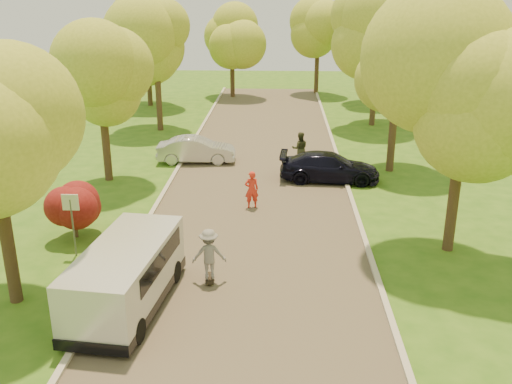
% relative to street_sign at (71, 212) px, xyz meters
% --- Properties ---
extents(ground, '(100.00, 100.00, 0.00)m').
position_rel_street_sign_xyz_m(ground, '(5.80, -4.00, -1.56)').
color(ground, '#2E6016').
rests_on(ground, ground).
extents(road, '(8.00, 60.00, 0.01)m').
position_rel_street_sign_xyz_m(road, '(5.80, 4.00, -1.56)').
color(road, '#4C4438').
rests_on(road, ground).
extents(curb_left, '(0.18, 60.00, 0.12)m').
position_rel_street_sign_xyz_m(curb_left, '(1.75, 4.00, -1.50)').
color(curb_left, '#B2AD9E').
rests_on(curb_left, ground).
extents(curb_right, '(0.18, 60.00, 0.12)m').
position_rel_street_sign_xyz_m(curb_right, '(9.85, 4.00, -1.50)').
color(curb_right, '#B2AD9E').
rests_on(curb_right, ground).
extents(street_sign, '(0.55, 0.06, 2.17)m').
position_rel_street_sign_xyz_m(street_sign, '(0.00, 0.00, 0.00)').
color(street_sign, '#59595E').
rests_on(street_sign, ground).
extents(red_shrub, '(1.70, 1.70, 1.95)m').
position_rel_street_sign_xyz_m(red_shrub, '(-0.50, 1.50, -0.47)').
color(red_shrub, '#382619').
rests_on(red_shrub, ground).
extents(tree_l_midb, '(4.30, 4.20, 6.62)m').
position_rel_street_sign_xyz_m(tree_l_midb, '(-1.01, 8.00, 3.02)').
color(tree_l_midb, '#382619').
rests_on(tree_l_midb, ground).
extents(tree_l_far, '(4.92, 4.80, 7.79)m').
position_rel_street_sign_xyz_m(tree_l_far, '(-0.59, 18.00, 3.90)').
color(tree_l_far, '#382619').
rests_on(tree_l_far, ground).
extents(tree_r_mida, '(5.13, 5.00, 7.95)m').
position_rel_street_sign_xyz_m(tree_r_mida, '(12.82, 1.00, 3.97)').
color(tree_r_mida, '#382619').
rests_on(tree_r_mida, ground).
extents(tree_r_midb, '(4.51, 4.40, 7.01)m').
position_rel_street_sign_xyz_m(tree_r_midb, '(12.40, 10.00, 3.32)').
color(tree_r_midb, '#382619').
rests_on(tree_r_midb, ground).
extents(tree_r_far, '(5.33, 5.20, 8.34)m').
position_rel_street_sign_xyz_m(tree_r_far, '(13.03, 20.00, 4.27)').
color(tree_r_far, '#382619').
rests_on(tree_r_far, ground).
extents(tree_bg_a, '(5.12, 5.00, 7.72)m').
position_rel_street_sign_xyz_m(tree_bg_a, '(-2.98, 26.00, 3.75)').
color(tree_bg_a, '#382619').
rests_on(tree_bg_a, ground).
extents(tree_bg_b, '(5.12, 5.00, 7.95)m').
position_rel_street_sign_xyz_m(tree_bg_b, '(14.02, 28.00, 3.97)').
color(tree_bg_b, '#382619').
rests_on(tree_bg_b, ground).
extents(tree_bg_c, '(4.92, 4.80, 7.33)m').
position_rel_street_sign_xyz_m(tree_bg_c, '(3.01, 30.00, 3.46)').
color(tree_bg_c, '#382619').
rests_on(tree_bg_c, ground).
extents(tree_bg_d, '(5.12, 5.00, 7.72)m').
position_rel_street_sign_xyz_m(tree_bg_d, '(10.02, 32.00, 3.75)').
color(tree_bg_d, '#382619').
rests_on(tree_bg_d, ground).
extents(minivan, '(2.49, 5.13, 1.84)m').
position_rel_street_sign_xyz_m(minivan, '(2.60, -3.14, -0.59)').
color(minivan, silver).
rests_on(minivan, ground).
extents(silver_sedan, '(4.05, 1.57, 1.31)m').
position_rel_street_sign_xyz_m(silver_sedan, '(2.50, 11.04, -0.91)').
color(silver_sedan, '#B8B7BD').
rests_on(silver_sedan, ground).
extents(dark_sedan, '(4.70, 2.16, 1.33)m').
position_rel_street_sign_xyz_m(dark_sedan, '(9.10, 8.30, -0.90)').
color(dark_sedan, black).
rests_on(dark_sedan, ground).
extents(longboard, '(0.32, 0.84, 0.10)m').
position_rel_street_sign_xyz_m(longboard, '(4.71, -1.59, -1.47)').
color(longboard, black).
rests_on(longboard, ground).
extents(skateboarder, '(1.09, 0.71, 1.60)m').
position_rel_street_sign_xyz_m(skateboarder, '(4.71, -1.59, -0.66)').
color(skateboarder, gray).
rests_on(skateboarder, longboard).
extents(person_striped, '(0.64, 0.50, 1.56)m').
position_rel_street_sign_xyz_m(person_striped, '(5.67, 4.67, -0.78)').
color(person_striped, red).
rests_on(person_striped, ground).
extents(person_olive, '(0.88, 0.71, 1.68)m').
position_rel_street_sign_xyz_m(person_olive, '(7.80, 10.85, -0.72)').
color(person_olive, '#2F3520').
rests_on(person_olive, ground).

